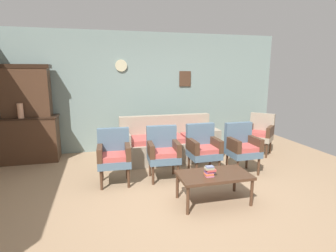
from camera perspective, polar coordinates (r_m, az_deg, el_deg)
The scene contains 14 objects.
ground_plane at distance 4.19m, azimuth 2.49°, elevation -14.23°, with size 7.68×7.68×0.00m, color #997A5B.
wall_back_with_decor at distance 6.36m, azimuth -4.33°, elevation 7.24°, with size 6.40×0.09×2.70m.
side_cabinet at distance 6.18m, azimuth -27.30°, elevation -2.46°, with size 1.16×0.55×0.93m.
cabinet_upper_hutch at distance 6.12m, azimuth -27.98°, elevation 6.71°, with size 0.99×0.38×1.03m.
vase_on_cabinet at distance 5.92m, azimuth -28.85°, elevation 2.85°, with size 0.11×0.11×0.29m, color tan.
floral_couch at distance 5.64m, azimuth 0.11°, elevation -3.88°, with size 1.97×0.80×0.90m.
armchair_by_doorway at distance 4.49m, azimuth -11.39°, elevation -5.83°, with size 0.54×0.51×0.90m.
armchair_row_middle at distance 4.59m, azimuth -1.06°, elevation -5.20°, with size 0.55×0.52×0.90m.
armchair_near_cabinet at distance 4.83m, azimuth 7.45°, elevation -4.46°, with size 0.53×0.50×0.90m.
armchair_near_couch_end at distance 5.06m, azimuth 15.43°, elevation -4.04°, with size 0.53×0.51×0.90m.
wingback_chair_by_fireplace at distance 6.32m, azimuth 18.98°, elevation -1.21°, with size 0.71×0.71×0.90m.
coffee_table at distance 3.87m, azimuth 9.70°, elevation -10.57°, with size 1.00×0.56×0.42m.
book_stack_on_table at distance 3.73m, azimuth 8.83°, elevation -9.41°, with size 0.15×0.11×0.15m.
floor_vase_by_wall at distance 7.15m, azimuth 19.66°, elevation -1.21°, with size 0.21×0.21×0.66m, color brown.
Camera 1 is at (-1.11, -3.61, 1.82)m, focal length 28.70 mm.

